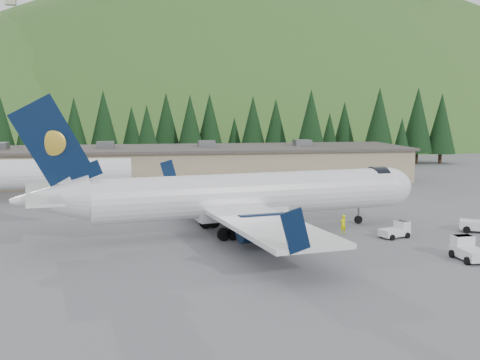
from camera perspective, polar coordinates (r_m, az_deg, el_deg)
name	(u,v)px	position (r m, az deg, el deg)	size (l,w,h in m)	color
ground	(250,232)	(54.88, 1.00, -4.91)	(600.00, 600.00, 0.00)	slate
airliner	(239,196)	(53.93, -0.08, -1.57)	(37.18, 35.08, 12.37)	white
second_airliner	(13,173)	(76.84, -20.70, 0.59)	(27.50, 11.00, 10.05)	white
baggage_tug_a	(396,230)	(54.15, 14.62, -4.63)	(2.93, 2.27, 1.41)	silver
baggage_tug_c	(468,250)	(48.04, 20.79, -6.20)	(1.96, 3.18, 1.68)	silver
terminal_building	(174,164)	(91.37, -6.31, 1.53)	(71.00, 17.00, 6.10)	gray
ramp_worker	(343,224)	(54.66, 9.75, -4.15)	(0.62, 0.41, 1.71)	#E7F100
tree_line	(173,126)	(113.97, -6.42, 5.12)	(114.19, 18.29, 13.77)	black
hills	(285,311)	(283.79, 4.25, -12.31)	(614.00, 330.00, 300.00)	#274D1C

